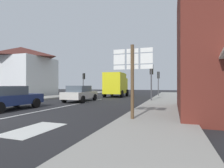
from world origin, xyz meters
name	(u,v)px	position (x,y,z in m)	size (l,w,h in m)	color
ground_plane	(94,101)	(0.00, 10.00, 0.00)	(80.00, 80.00, 0.00)	#232326
sidewalk_right	(164,104)	(6.69, 8.00, 0.07)	(3.04, 44.00, 0.14)	gray
sidewalk_left	(24,100)	(-6.69, 8.00, 0.07)	(3.04, 44.00, 0.14)	gray
lane_centre_stripe	(72,105)	(0.00, 6.00, 0.01)	(0.16, 12.00, 0.01)	silver
lane_turn_arrow	(35,129)	(2.84, -1.00, 0.01)	(1.20, 2.20, 0.01)	silver
clapboard_house_left	(21,71)	(-13.21, 13.87, 3.51)	(8.52, 7.65, 6.97)	silver
sedan_near	(8,98)	(-2.24, 2.30, 0.76)	(1.97, 4.20, 1.47)	navy
sedan_far	(80,93)	(-0.80, 8.67, 0.76)	(2.12, 4.28, 1.47)	beige
delivery_truck	(116,84)	(0.30, 16.16, 1.65)	(2.74, 5.12, 3.05)	yellow
route_sign_post	(132,74)	(5.76, 1.33, 2.00)	(1.66, 0.14, 3.20)	brown
traffic_light_near_right	(151,74)	(5.47, 10.59, 2.52)	(0.30, 0.49, 3.40)	#47474C
traffic_light_far_left	(84,79)	(-5.47, 18.11, 2.45)	(0.30, 0.49, 3.31)	#47474C
traffic_light_far_right	(158,78)	(5.47, 18.48, 2.45)	(0.30, 0.49, 3.31)	#47474C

